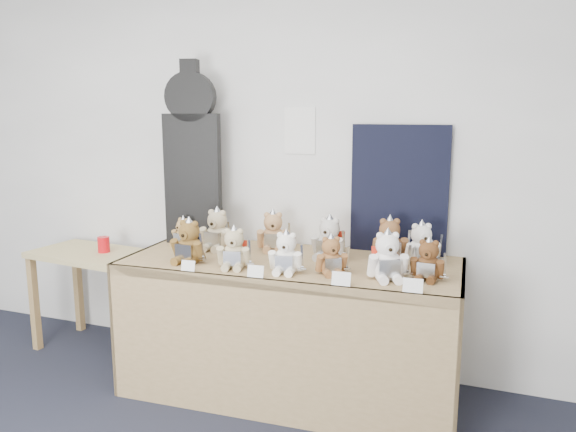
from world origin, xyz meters
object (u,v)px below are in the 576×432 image
at_px(display_table, 287,293).
at_px(teddy_back_far_left, 183,233).
at_px(teddy_back_left, 217,231).
at_px(teddy_back_end, 421,246).
at_px(teddy_front_centre, 286,254).
at_px(teddy_back_centre_left, 273,233).
at_px(red_cup, 104,245).
at_px(side_table, 94,269).
at_px(teddy_front_far_right, 387,258).
at_px(teddy_front_end, 428,262).
at_px(teddy_front_left, 234,250).
at_px(teddy_front_right, 331,257).
at_px(guitar_case, 192,155).
at_px(teddy_front_far_left, 189,243).
at_px(teddy_back_right, 390,241).
at_px(teddy_back_centre_right, 329,240).

height_order(display_table, teddy_back_far_left, teddy_back_far_left).
relative_size(teddy_back_left, teddy_back_end, 1.06).
height_order(teddy_front_centre, teddy_back_centre_left, teddy_back_centre_left).
relative_size(red_cup, teddy_front_centre, 0.42).
bearing_deg(teddy_front_centre, side_table, 160.88).
relative_size(display_table, teddy_front_far_right, 6.92).
distance_m(display_table, teddy_front_centre, 0.33).
height_order(red_cup, teddy_back_far_left, teddy_back_far_left).
bearing_deg(teddy_back_centre_left, teddy_front_end, -36.43).
distance_m(side_table, teddy_back_centre_left, 1.38).
bearing_deg(teddy_front_left, teddy_front_right, -5.76).
distance_m(guitar_case, red_cup, 0.92).
bearing_deg(teddy_front_far_left, teddy_back_far_left, 127.92).
bearing_deg(teddy_back_end, display_table, 170.94).
bearing_deg(teddy_front_left, side_table, 151.28).
bearing_deg(red_cup, teddy_back_right, 3.23).
relative_size(side_table, teddy_back_far_left, 4.29).
bearing_deg(teddy_front_left, teddy_front_far_right, -8.21).
relative_size(teddy_front_right, teddy_back_centre_right, 0.82).
xyz_separation_m(teddy_front_end, teddy_back_far_left, (-1.60, 0.21, -0.01)).
xyz_separation_m(side_table, teddy_back_end, (2.26, 0.09, 0.34)).
xyz_separation_m(display_table, teddy_front_end, (0.81, -0.03, 0.27)).
height_order(red_cup, teddy_back_centre_left, teddy_back_centre_left).
bearing_deg(teddy_front_centre, teddy_front_right, 7.68).
xyz_separation_m(teddy_front_right, teddy_front_far_right, (0.30, 0.01, 0.02)).
xyz_separation_m(teddy_back_centre_left, teddy_back_far_left, (-0.60, -0.10, -0.03)).
relative_size(teddy_front_end, teddy_back_centre_right, 0.85).
height_order(red_cup, teddy_front_far_left, teddy_front_far_left).
bearing_deg(teddy_back_centre_left, red_cup, 164.83).
height_order(display_table, teddy_back_centre_left, teddy_back_centre_left).
relative_size(teddy_front_far_left, teddy_back_centre_left, 1.02).
xyz_separation_m(teddy_front_far_right, teddy_back_centre_left, (-0.80, 0.37, -0.00)).
relative_size(side_table, teddy_front_right, 3.84).
bearing_deg(teddy_front_right, teddy_back_far_left, 135.95).
relative_size(teddy_front_right, teddy_front_far_right, 0.82).
relative_size(teddy_front_far_left, teddy_back_centre_right, 0.99).
relative_size(teddy_back_left, teddy_back_centre_left, 1.05).
height_order(display_table, teddy_front_far_right, teddy_front_far_right).
bearing_deg(teddy_front_far_right, side_table, 149.62).
relative_size(teddy_front_far_left, teddy_back_far_left, 1.35).
distance_m(teddy_front_far_left, teddy_front_left, 0.30).
xyz_separation_m(teddy_front_left, teddy_back_left, (-0.29, 0.35, 0.01)).
bearing_deg(teddy_back_right, teddy_back_far_left, 163.31).
relative_size(teddy_front_centre, teddy_front_end, 1.05).
xyz_separation_m(teddy_front_end, teddy_back_left, (-1.35, 0.19, 0.02)).
distance_m(teddy_front_far_right, teddy_back_end, 0.37).
xyz_separation_m(teddy_front_centre, teddy_front_right, (0.24, 0.06, -0.01)).
distance_m(display_table, teddy_front_far_right, 0.68).
bearing_deg(teddy_back_far_left, teddy_front_far_right, 6.54).
xyz_separation_m(display_table, teddy_front_left, (-0.25, -0.18, 0.28)).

